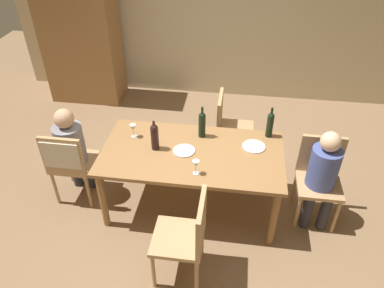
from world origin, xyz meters
The scene contains 17 objects.
ground_plane centered at (0.00, 0.00, 0.00)m, with size 10.00×10.00×0.00m, color #846647.
rear_room_partition centered at (0.00, 2.69, 1.35)m, with size 6.40×0.12×2.70m, color beige.
armoire_cabinet centered at (-2.02, 2.24, 1.10)m, with size 1.18×0.62×2.18m.
dining_table centered at (0.00, 0.00, 0.66)m, with size 1.84×0.97×0.74m.
chair_right_end centered at (1.30, 0.09, 0.53)m, with size 0.44×0.44×0.92m.
chair_left_end centered at (-1.30, -0.12, 0.59)m, with size 0.44×0.46×0.92m.
chair_near centered at (0.09, -0.87, 0.53)m, with size 0.44×0.44×0.92m.
chair_far_right centered at (0.33, 0.87, 0.53)m, with size 0.44×0.44×0.92m.
person_woman_host centered at (1.30, -0.03, 0.64)m, with size 0.29×0.34×1.10m.
person_man_bearded centered at (-1.30, 0.03, 0.65)m, with size 0.30×0.35×1.12m.
wine_bottle_tall_green centered at (0.77, 0.39, 0.89)m, with size 0.07×0.07×0.35m.
wine_bottle_dark_red centered at (-0.38, 0.01, 0.89)m, with size 0.08×0.08×0.33m.
wine_bottle_short_olive centered at (0.06, 0.29, 0.90)m, with size 0.08×0.08×0.36m.
wine_glass_near_left centered at (-0.65, 0.18, 0.85)m, with size 0.07×0.07×0.15m.
wine_glass_centre centered at (0.08, -0.32, 0.85)m, with size 0.07×0.07×0.15m.
dinner_plate_host centered at (-0.08, 0.00, 0.75)m, with size 0.22×0.22×0.01m, color white.
dinner_plate_guest_left centered at (0.62, 0.17, 0.75)m, with size 0.24×0.24×0.01m, color white.
Camera 1 is at (0.41, -2.89, 3.01)m, focal length 34.32 mm.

